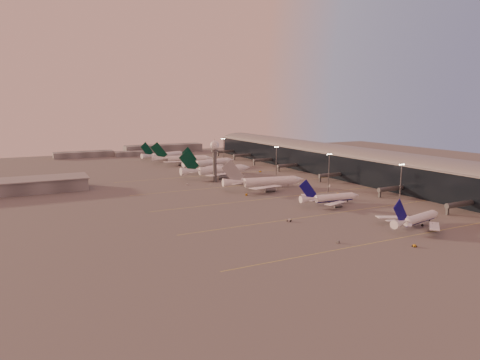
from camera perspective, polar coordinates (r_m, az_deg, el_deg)
name	(u,v)px	position (r m, az deg, el deg)	size (l,w,h in m)	color
ground	(308,224)	(201.50, 9.02, -5.77)	(700.00, 700.00, 0.00)	#5A5757
taxiway_markings	(294,195)	(262.82, 7.24, -2.03)	(180.00, 185.25, 0.02)	#F1EB55
terminal	(338,161)	(350.05, 12.97, 2.51)	(57.00, 362.00, 23.04)	black
hangar	(19,186)	(301.30, -27.39, -0.71)	(82.00, 27.00, 8.50)	slate
radar_tower	(215,153)	(303.41, -3.39, 3.63)	(6.40, 6.40, 31.10)	#4F5155
mast_a	(401,184)	(236.43, 20.62, -0.54)	(3.60, 0.56, 25.00)	#4F5155
mast_b	(329,171)	(274.20, 11.77, 1.25)	(3.60, 0.56, 25.00)	#4F5155
mast_c	(276,161)	(316.03, 4.86, 2.54)	(3.60, 0.56, 25.00)	#4F5155
mast_d	(223,150)	(394.22, -2.24, 4.03)	(3.60, 0.56, 25.00)	#4F5155
distant_horizon	(141,150)	(498.69, -13.02, 3.87)	(165.00, 37.50, 9.00)	slate
narrowbody_near	(417,220)	(208.83, 22.52, -5.00)	(37.83, 29.89, 14.94)	white
narrowbody_mid	(330,199)	(241.42, 11.95, -2.50)	(38.59, 30.69, 15.08)	white
widebody_white	(265,183)	(281.09, 3.31, -0.47)	(57.10, 45.43, 20.18)	white
greentail_a	(217,172)	(329.05, -3.13, 1.11)	(59.32, 47.89, 21.54)	white
greentail_b	(209,164)	(375.48, -4.09, 2.15)	(54.15, 43.22, 20.01)	white
greentail_c	(183,160)	(403.59, -7.62, 2.65)	(55.25, 43.87, 20.90)	white
greentail_d	(164,156)	(441.73, -10.09, 3.16)	(50.71, 40.33, 19.02)	white
gsv_truck_a	(338,240)	(176.23, 13.00, -7.82)	(5.73, 3.92, 2.18)	slate
gsv_tug_near	(414,246)	(180.30, 22.24, -8.13)	(2.04, 3.20, 0.89)	#C78F17
gsv_catering_a	(433,213)	(230.35, 24.28, -4.08)	(4.62, 2.41, 3.67)	silver
gsv_tug_mid	(289,220)	(203.61, 6.57, -5.37)	(4.47, 4.60, 1.15)	silver
gsv_truck_b	(338,193)	(269.43, 12.98, -1.68)	(5.50, 2.68, 2.13)	#C78F17
gsv_truck_c	(247,193)	(260.22, 0.90, -1.81)	(5.71, 5.47, 2.35)	#C78F17
gsv_catering_b	(330,183)	(294.64, 11.93, -0.42)	(5.90, 3.17, 4.66)	silver
gsv_tug_far	(248,183)	(298.82, 1.13, -0.40)	(4.58, 4.24, 1.13)	silver
gsv_truck_d	(187,184)	(296.25, -7.06, -0.47)	(3.79, 5.37, 2.05)	silver
gsv_tug_hangar	(260,172)	(351.61, 2.72, 1.13)	(3.49, 2.21, 0.97)	#C78F17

